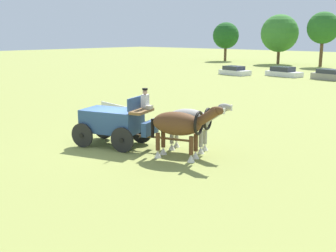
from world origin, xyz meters
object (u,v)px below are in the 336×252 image
draft_horse_off (180,125)px  parked_vehicle_c (330,75)px  draft_horse_near (192,121)px  parked_vehicle_b (283,72)px  show_wagon (115,121)px  parked_vehicle_a (234,71)px

draft_horse_off → parked_vehicle_c: 34.75m
draft_horse_near → parked_vehicle_b: (-12.15, 33.08, -0.83)m
draft_horse_near → draft_horse_off: bearing=-72.5°
draft_horse_near → show_wagon: bearing=-151.9°
parked_vehicle_a → draft_horse_near: bearing=-60.1°
show_wagon → parked_vehicle_a: show_wagon is taller
parked_vehicle_b → draft_horse_off: bearing=-69.9°
draft_horse_off → parked_vehicle_b: bearing=110.1°
draft_horse_near → parked_vehicle_c: bearing=101.1°
draft_horse_off → parked_vehicle_a: 36.68m
parked_vehicle_a → parked_vehicle_b: size_ratio=0.92×
draft_horse_near → parked_vehicle_a: bearing=119.9°
show_wagon → parked_vehicle_b: show_wagon is taller
show_wagon → draft_horse_near: bearing=28.1°
show_wagon → parked_vehicle_b: (-9.03, 34.74, -0.63)m
draft_horse_near → draft_horse_off: 1.30m
parked_vehicle_a → show_wagon: bearing=-65.9°
draft_horse_near → parked_vehicle_b: draft_horse_near is taller
parked_vehicle_a → parked_vehicle_b: parked_vehicle_b is taller
draft_horse_off → parked_vehicle_a: bearing=119.4°
parked_vehicle_b → parked_vehicle_c: size_ratio=1.11×
parked_vehicle_b → draft_horse_near: bearing=-69.8°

